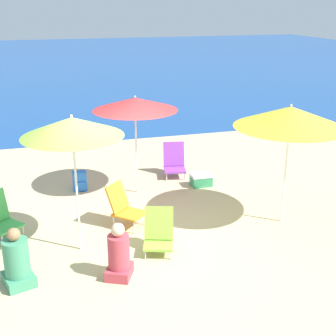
{
  "coord_description": "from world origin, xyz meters",
  "views": [
    {
      "loc": [
        -1.32,
        -7.14,
        3.84
      ],
      "look_at": [
        0.92,
        0.48,
        1.0
      ],
      "focal_mm": 50.0,
      "sensor_mm": 36.0,
      "label": 1
    }
  ],
  "objects_px": {
    "beach_chair_lime": "(159,233)",
    "beach_umbrella_lime": "(72,127)",
    "person_seated_near": "(119,255)",
    "backpack_blue": "(80,181)",
    "beach_umbrella_yellow": "(290,117)",
    "beach_chair_orange": "(124,206)",
    "beach_chair_purple": "(174,161)",
    "beach_umbrella_red": "(135,104)",
    "cooler_box": "(201,180)",
    "person_seated_far": "(17,262)"
  },
  "relations": [
    {
      "from": "person_seated_near",
      "to": "backpack_blue",
      "type": "bearing_deg",
      "value": 118.25
    },
    {
      "from": "person_seated_near",
      "to": "cooler_box",
      "type": "bearing_deg",
      "value": 77.05
    },
    {
      "from": "beach_chair_purple",
      "to": "beach_chair_orange",
      "type": "bearing_deg",
      "value": -114.81
    },
    {
      "from": "beach_umbrella_yellow",
      "to": "beach_chair_orange",
      "type": "relative_size",
      "value": 2.85
    },
    {
      "from": "beach_chair_orange",
      "to": "person_seated_far",
      "type": "distance_m",
      "value": 2.31
    },
    {
      "from": "beach_umbrella_yellow",
      "to": "beach_chair_purple",
      "type": "relative_size",
      "value": 2.87
    },
    {
      "from": "beach_umbrella_lime",
      "to": "cooler_box",
      "type": "height_order",
      "value": "beach_umbrella_lime"
    },
    {
      "from": "beach_chair_orange",
      "to": "beach_chair_lime",
      "type": "distance_m",
      "value": 1.11
    },
    {
      "from": "backpack_blue",
      "to": "beach_umbrella_lime",
      "type": "bearing_deg",
      "value": -96.14
    },
    {
      "from": "beach_umbrella_yellow",
      "to": "beach_chair_orange",
      "type": "distance_m",
      "value": 3.3
    },
    {
      "from": "beach_umbrella_red",
      "to": "beach_chair_lime",
      "type": "height_order",
      "value": "beach_umbrella_red"
    },
    {
      "from": "beach_chair_purple",
      "to": "backpack_blue",
      "type": "bearing_deg",
      "value": -160.24
    },
    {
      "from": "beach_umbrella_lime",
      "to": "beach_chair_lime",
      "type": "relative_size",
      "value": 3.2
    },
    {
      "from": "backpack_blue",
      "to": "cooler_box",
      "type": "bearing_deg",
      "value": -10.5
    },
    {
      "from": "beach_chair_lime",
      "to": "person_seated_near",
      "type": "xyz_separation_m",
      "value": [
        -0.76,
        -0.58,
        0.04
      ]
    },
    {
      "from": "beach_umbrella_yellow",
      "to": "backpack_blue",
      "type": "bearing_deg",
      "value": 143.08
    },
    {
      "from": "backpack_blue",
      "to": "cooler_box",
      "type": "relative_size",
      "value": 0.94
    },
    {
      "from": "beach_umbrella_red",
      "to": "beach_umbrella_yellow",
      "type": "distance_m",
      "value": 3.09
    },
    {
      "from": "beach_umbrella_yellow",
      "to": "beach_chair_lime",
      "type": "height_order",
      "value": "beach_umbrella_yellow"
    },
    {
      "from": "beach_umbrella_lime",
      "to": "person_seated_far",
      "type": "distance_m",
      "value": 2.11
    },
    {
      "from": "beach_umbrella_red",
      "to": "person_seated_far",
      "type": "height_order",
      "value": "beach_umbrella_red"
    },
    {
      "from": "beach_umbrella_red",
      "to": "person_seated_near",
      "type": "bearing_deg",
      "value": -107.41
    },
    {
      "from": "person_seated_near",
      "to": "backpack_blue",
      "type": "height_order",
      "value": "person_seated_near"
    },
    {
      "from": "beach_chair_orange",
      "to": "cooler_box",
      "type": "xyz_separation_m",
      "value": [
        2.01,
        1.42,
        -0.25
      ]
    },
    {
      "from": "beach_umbrella_yellow",
      "to": "beach_chair_orange",
      "type": "height_order",
      "value": "beach_umbrella_yellow"
    },
    {
      "from": "beach_chair_lime",
      "to": "cooler_box",
      "type": "height_order",
      "value": "beach_chair_lime"
    },
    {
      "from": "beach_umbrella_yellow",
      "to": "backpack_blue",
      "type": "xyz_separation_m",
      "value": [
        -3.4,
        2.55,
        -1.76
      ]
    },
    {
      "from": "beach_chair_orange",
      "to": "backpack_blue",
      "type": "xyz_separation_m",
      "value": [
        -0.58,
        1.9,
        -0.17
      ]
    },
    {
      "from": "beach_umbrella_yellow",
      "to": "person_seated_far",
      "type": "bearing_deg",
      "value": -170.57
    },
    {
      "from": "beach_umbrella_yellow",
      "to": "beach_chair_purple",
      "type": "distance_m",
      "value": 3.51
    },
    {
      "from": "beach_umbrella_yellow",
      "to": "beach_chair_lime",
      "type": "relative_size",
      "value": 3.11
    },
    {
      "from": "person_seated_near",
      "to": "person_seated_far",
      "type": "relative_size",
      "value": 0.97
    },
    {
      "from": "beach_chair_orange",
      "to": "cooler_box",
      "type": "bearing_deg",
      "value": -9.19
    },
    {
      "from": "beach_chair_orange",
      "to": "backpack_blue",
      "type": "relative_size",
      "value": 1.81
    },
    {
      "from": "beach_chair_purple",
      "to": "cooler_box",
      "type": "distance_m",
      "value": 0.91
    },
    {
      "from": "beach_chair_orange",
      "to": "person_seated_near",
      "type": "height_order",
      "value": "person_seated_near"
    },
    {
      "from": "beach_chair_orange",
      "to": "beach_chair_purple",
      "type": "xyz_separation_m",
      "value": [
        1.63,
        2.23,
        -0.04
      ]
    },
    {
      "from": "beach_umbrella_yellow",
      "to": "cooler_box",
      "type": "bearing_deg",
      "value": 111.36
    },
    {
      "from": "beach_umbrella_red",
      "to": "beach_chair_purple",
      "type": "xyz_separation_m",
      "value": [
        1.06,
        0.76,
        -1.56
      ]
    },
    {
      "from": "beach_umbrella_red",
      "to": "backpack_blue",
      "type": "xyz_separation_m",
      "value": [
        -1.16,
        0.43,
        -1.69
      ]
    },
    {
      "from": "beach_chair_purple",
      "to": "beach_umbrella_red",
      "type": "bearing_deg",
      "value": -132.92
    },
    {
      "from": "beach_chair_lime",
      "to": "beach_umbrella_lime",
      "type": "bearing_deg",
      "value": -179.95
    },
    {
      "from": "person_seated_far",
      "to": "backpack_blue",
      "type": "distance_m",
      "value": 3.55
    },
    {
      "from": "beach_umbrella_red",
      "to": "person_seated_far",
      "type": "relative_size",
      "value": 2.32
    },
    {
      "from": "beach_chair_lime",
      "to": "beach_umbrella_yellow",
      "type": "bearing_deg",
      "value": 27.46
    },
    {
      "from": "beach_chair_lime",
      "to": "beach_chair_purple",
      "type": "xyz_separation_m",
      "value": [
        1.27,
        3.28,
        0.02
      ]
    },
    {
      "from": "person_seated_near",
      "to": "backpack_blue",
      "type": "distance_m",
      "value": 3.54
    },
    {
      "from": "beach_umbrella_red",
      "to": "cooler_box",
      "type": "relative_size",
      "value": 4.57
    },
    {
      "from": "beach_umbrella_yellow",
      "to": "cooler_box",
      "type": "xyz_separation_m",
      "value": [
        -0.81,
        2.07,
        -1.84
      ]
    },
    {
      "from": "beach_chair_orange",
      "to": "backpack_blue",
      "type": "height_order",
      "value": "beach_chair_orange"
    }
  ]
}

